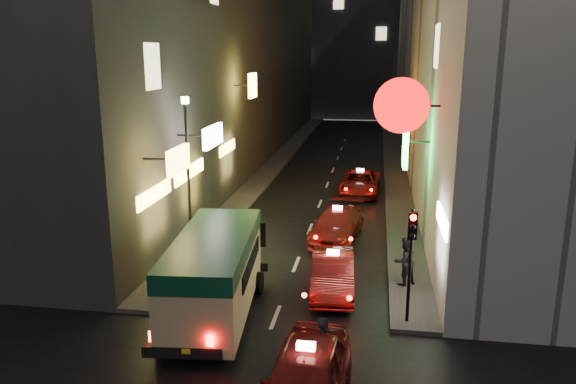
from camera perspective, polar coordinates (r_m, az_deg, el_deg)
The scene contains 14 objects.
building_left at distance 42.60m, azimuth -6.01°, elevation 15.36°, with size 7.56×52.00×18.00m.
building_right at distance 41.50m, azimuth 16.66°, elevation 14.90°, with size 8.26×52.00×18.00m.
building_far at distance 73.30m, azimuth 7.03°, elevation 16.34°, with size 30.00×10.00×22.00m, color #34353A.
sidewalk_left at distance 42.54m, azimuth -0.80°, elevation 3.35°, with size 1.50×52.00×0.15m, color #484543.
sidewalk_right at distance 41.96m, azimuth 10.73°, elevation 2.95°, with size 1.50×52.00×0.15m, color #484543.
minibus at distance 17.27m, azimuth -7.49°, elevation -7.57°, with size 2.71×6.33×2.65m.
taxi_near at distance 13.31m, azimuth 1.81°, elevation -18.15°, with size 2.61×5.83×1.99m.
taxi_second at distance 19.35m, azimuth 4.55°, elevation -7.92°, with size 2.33×4.99×1.72m.
taxi_third at distance 24.56m, azimuth 5.02°, elevation -3.07°, with size 2.57×5.14×1.74m.
taxi_far at distance 32.55m, azimuth 7.31°, elevation 1.13°, with size 2.23×4.93×1.71m.
pedestrian_crossing at distance 14.60m, azimuth 3.72°, elevation -15.05°, with size 0.60×0.38×1.81m, color black.
pedestrian_sidewalk at distance 19.82m, azimuth 11.76°, elevation -6.57°, with size 0.73×0.46×1.94m, color black.
traffic_light at distance 16.57m, azimuth 12.44°, elevation -5.00°, with size 0.26×0.43×3.50m.
lamp_post at distance 21.81m, azimuth -10.13°, elevation 2.54°, with size 0.28×0.28×6.22m.
Camera 1 is at (2.88, -7.18, 8.02)m, focal length 35.00 mm.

